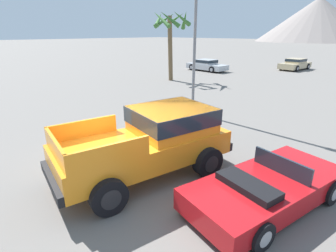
{
  "coord_description": "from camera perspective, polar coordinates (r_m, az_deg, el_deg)",
  "views": [
    {
      "loc": [
        5.1,
        -4.05,
        3.9
      ],
      "look_at": [
        0.02,
        1.35,
        1.24
      ],
      "focal_mm": 28.0,
      "sensor_mm": 36.0,
      "label": 1
    }
  ],
  "objects": [
    {
      "name": "parked_car_silver",
      "position": [
        29.0,
        8.43,
        13.0
      ],
      "size": [
        4.51,
        2.19,
        1.17
      ],
      "rotation": [
        0.0,
        0.0,
        4.65
      ],
      "color": "#B7BABF",
      "rests_on": "ground_plane"
    },
    {
      "name": "orange_pickup_truck",
      "position": [
        7.43,
        -3.24,
        -2.73
      ],
      "size": [
        3.22,
        5.36,
        1.88
      ],
      "rotation": [
        0.0,
        0.0,
        -0.22
      ],
      "color": "orange",
      "rests_on": "ground_plane"
    },
    {
      "name": "parked_car_tan",
      "position": [
        32.75,
        25.95,
        12.05
      ],
      "size": [
        2.28,
        4.52,
        1.2
      ],
      "rotation": [
        0.0,
        0.0,
        3.04
      ],
      "color": "tan",
      "rests_on": "ground_plane"
    },
    {
      "name": "ground_plane",
      "position": [
        7.59,
        -7.27,
        -11.38
      ],
      "size": [
        320.0,
        320.0,
        0.0
      ],
      "primitive_type": "plane",
      "color": "slate"
    },
    {
      "name": "street_lamp_post",
      "position": [
        12.96,
        6.06,
        23.76
      ],
      "size": [
        0.9,
        0.24,
        8.1
      ],
      "color": "slate",
      "rests_on": "ground_plane"
    },
    {
      "name": "palm_tree_tall",
      "position": [
        22.56,
        0.61,
        20.65
      ],
      "size": [
        3.12,
        3.07,
        5.58
      ],
      "color": "brown",
      "rests_on": "ground_plane"
    },
    {
      "name": "red_convertible_car",
      "position": [
        6.77,
        20.62,
        -12.53
      ],
      "size": [
        2.66,
        4.45,
        1.11
      ],
      "rotation": [
        0.0,
        0.0,
        -0.23
      ],
      "color": "#B21419",
      "rests_on": "ground_plane"
    }
  ]
}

